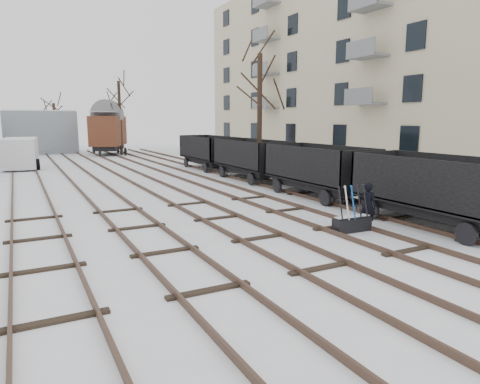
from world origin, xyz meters
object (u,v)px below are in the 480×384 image
at_px(freight_wagon_a, 437,200).
at_px(panel_van, 20,153).
at_px(box_van_wagon, 108,130).
at_px(ground_frame, 352,223).
at_px(worker, 368,205).

bearing_deg(freight_wagon_a, panel_van, 115.10).
distance_m(freight_wagon_a, box_van_wagon, 35.98).
xyz_separation_m(ground_frame, box_van_wagon, (-1.02, 34.88, 2.22)).
relative_size(worker, panel_van, 0.30).
bearing_deg(panel_van, worker, -63.15).
bearing_deg(box_van_wagon, ground_frame, -65.79).
bearing_deg(box_van_wagon, panel_van, -107.32).
distance_m(worker, panel_van, 26.88).
relative_size(freight_wagon_a, panel_van, 1.12).
bearing_deg(panel_van, ground_frame, -64.72).
relative_size(freight_wagon_a, box_van_wagon, 0.92).
distance_m(ground_frame, panel_van, 26.71).
xyz_separation_m(ground_frame, panel_van, (-9.21, 25.06, 0.87)).
xyz_separation_m(freight_wagon_a, box_van_wagon, (-3.94, 35.73, 1.60)).
xyz_separation_m(worker, freight_wagon_a, (2.17, -0.95, 0.13)).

